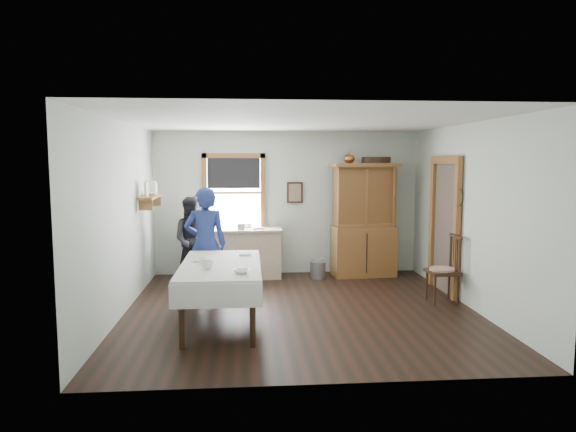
{
  "coord_description": "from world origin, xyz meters",
  "views": [
    {
      "loc": [
        -0.76,
        -7.21,
        2.15
      ],
      "look_at": [
        -0.15,
        0.3,
        1.34
      ],
      "focal_mm": 32.0,
      "sensor_mm": 36.0,
      "label": 1
    }
  ],
  "objects_px": {
    "spindle_chair": "(443,268)",
    "pail": "(318,270)",
    "china_hutch": "(364,220)",
    "figure_dark": "(194,243)",
    "wicker_basket": "(344,272)",
    "woman_blue": "(206,248)",
    "dining_table": "(221,294)",
    "work_counter": "(238,253)"
  },
  "relations": [
    {
      "from": "pail",
      "to": "wicker_basket",
      "type": "distance_m",
      "value": 0.52
    },
    {
      "from": "pail",
      "to": "woman_blue",
      "type": "height_order",
      "value": "woman_blue"
    },
    {
      "from": "dining_table",
      "to": "figure_dark",
      "type": "height_order",
      "value": "figure_dark"
    },
    {
      "from": "dining_table",
      "to": "woman_blue",
      "type": "relative_size",
      "value": 1.25
    },
    {
      "from": "china_hutch",
      "to": "dining_table",
      "type": "height_order",
      "value": "china_hutch"
    },
    {
      "from": "china_hutch",
      "to": "figure_dark",
      "type": "xyz_separation_m",
      "value": [
        -3.12,
        -0.28,
        -0.35
      ]
    },
    {
      "from": "figure_dark",
      "to": "woman_blue",
      "type": "bearing_deg",
      "value": -76.36
    },
    {
      "from": "wicker_basket",
      "to": "woman_blue",
      "type": "relative_size",
      "value": 0.19
    },
    {
      "from": "pail",
      "to": "woman_blue",
      "type": "relative_size",
      "value": 0.19
    },
    {
      "from": "spindle_chair",
      "to": "figure_dark",
      "type": "distance_m",
      "value": 4.23
    },
    {
      "from": "pail",
      "to": "work_counter",
      "type": "bearing_deg",
      "value": 172.96
    },
    {
      "from": "spindle_chair",
      "to": "china_hutch",
      "type": "bearing_deg",
      "value": 109.48
    },
    {
      "from": "china_hutch",
      "to": "woman_blue",
      "type": "height_order",
      "value": "china_hutch"
    },
    {
      "from": "spindle_chair",
      "to": "woman_blue",
      "type": "height_order",
      "value": "woman_blue"
    },
    {
      "from": "wicker_basket",
      "to": "woman_blue",
      "type": "bearing_deg",
      "value": -149.69
    },
    {
      "from": "wicker_basket",
      "to": "figure_dark",
      "type": "height_order",
      "value": "figure_dark"
    },
    {
      "from": "work_counter",
      "to": "pail",
      "type": "relative_size",
      "value": 5.17
    },
    {
      "from": "china_hutch",
      "to": "dining_table",
      "type": "xyz_separation_m",
      "value": [
        -2.52,
        -2.69,
        -0.65
      ]
    },
    {
      "from": "work_counter",
      "to": "woman_blue",
      "type": "distance_m",
      "value": 1.64
    },
    {
      "from": "china_hutch",
      "to": "woman_blue",
      "type": "distance_m",
      "value": 3.2
    },
    {
      "from": "china_hutch",
      "to": "figure_dark",
      "type": "relative_size",
      "value": 1.49
    },
    {
      "from": "work_counter",
      "to": "woman_blue",
      "type": "bearing_deg",
      "value": -108.62
    },
    {
      "from": "spindle_chair",
      "to": "woman_blue",
      "type": "distance_m",
      "value": 3.63
    },
    {
      "from": "spindle_chair",
      "to": "figure_dark",
      "type": "relative_size",
      "value": 0.74
    },
    {
      "from": "spindle_chair",
      "to": "wicker_basket",
      "type": "distance_m",
      "value": 2.2
    },
    {
      "from": "pail",
      "to": "figure_dark",
      "type": "xyz_separation_m",
      "value": [
        -2.23,
        -0.12,
        0.55
      ]
    },
    {
      "from": "dining_table",
      "to": "pail",
      "type": "xyz_separation_m",
      "value": [
        1.64,
        2.53,
        -0.25
      ]
    },
    {
      "from": "figure_dark",
      "to": "china_hutch",
      "type": "bearing_deg",
      "value": 4.72
    },
    {
      "from": "figure_dark",
      "to": "pail",
      "type": "bearing_deg",
      "value": 2.73
    },
    {
      "from": "dining_table",
      "to": "woman_blue",
      "type": "height_order",
      "value": "woman_blue"
    },
    {
      "from": "spindle_chair",
      "to": "woman_blue",
      "type": "relative_size",
      "value": 0.64
    },
    {
      "from": "china_hutch",
      "to": "spindle_chair",
      "type": "distance_m",
      "value": 2.12
    },
    {
      "from": "dining_table",
      "to": "spindle_chair",
      "type": "xyz_separation_m",
      "value": [
        3.31,
        0.79,
        0.12
      ]
    },
    {
      "from": "work_counter",
      "to": "wicker_basket",
      "type": "xyz_separation_m",
      "value": [
        1.96,
        -0.1,
        -0.37
      ]
    },
    {
      "from": "dining_table",
      "to": "china_hutch",
      "type": "bearing_deg",
      "value": 46.82
    },
    {
      "from": "china_hutch",
      "to": "woman_blue",
      "type": "xyz_separation_m",
      "value": [
        -2.81,
        -1.51,
        -0.24
      ]
    },
    {
      "from": "work_counter",
      "to": "wicker_basket",
      "type": "bearing_deg",
      "value": -4.31
    },
    {
      "from": "spindle_chair",
      "to": "pail",
      "type": "xyz_separation_m",
      "value": [
        -1.67,
        1.74,
        -0.37
      ]
    },
    {
      "from": "work_counter",
      "to": "spindle_chair",
      "type": "height_order",
      "value": "spindle_chair"
    },
    {
      "from": "work_counter",
      "to": "dining_table",
      "type": "distance_m",
      "value": 2.71
    },
    {
      "from": "dining_table",
      "to": "wicker_basket",
      "type": "height_order",
      "value": "dining_table"
    },
    {
      "from": "spindle_chair",
      "to": "pail",
      "type": "bearing_deg",
      "value": 130.84
    }
  ]
}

